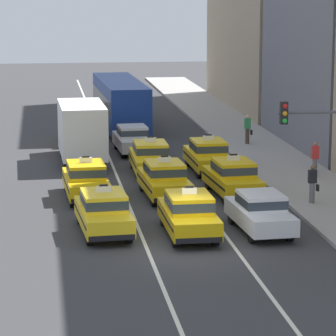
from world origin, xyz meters
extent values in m
plane|color=#353538|center=(0.00, 0.00, 0.00)|extent=(160.00, 160.00, 0.00)
cube|color=silver|center=(-1.60, 20.00, 0.00)|extent=(0.14, 80.00, 0.01)
cube|color=silver|center=(1.60, 20.00, 0.00)|extent=(0.14, 80.00, 0.01)
cube|color=#9E9993|center=(7.20, 15.00, 0.07)|extent=(4.00, 90.00, 0.15)
cylinder|color=black|center=(-3.84, 3.86, 0.32)|extent=(0.28, 0.65, 0.64)
cylinder|color=black|center=(-2.37, 3.96, 0.32)|extent=(0.28, 0.65, 0.64)
cylinder|color=black|center=(-3.65, 0.81, 0.32)|extent=(0.28, 0.65, 0.64)
cylinder|color=black|center=(-2.17, 0.91, 0.32)|extent=(0.28, 0.65, 0.64)
cube|color=yellow|center=(-3.01, 2.38, 0.67)|extent=(2.09, 4.61, 0.70)
cube|color=black|center=(-3.01, 2.38, 0.72)|extent=(2.08, 4.25, 0.10)
cube|color=yellow|center=(-3.00, 2.24, 1.34)|extent=(1.73, 2.20, 0.64)
cube|color=#2D3842|center=(-3.00, 2.24, 1.34)|extent=(1.75, 2.22, 0.35)
cube|color=white|center=(-3.00, 2.24, 1.78)|extent=(0.57, 0.16, 0.24)
cube|color=black|center=(-3.00, 2.24, 1.93)|extent=(0.33, 0.13, 0.06)
cube|color=black|center=(-3.15, 4.59, 0.42)|extent=(1.72, 0.25, 0.20)
cube|color=black|center=(-2.87, 0.18, 0.42)|extent=(1.72, 0.25, 0.20)
cylinder|color=black|center=(-4.19, 9.86, 0.32)|extent=(0.27, 0.65, 0.64)
cylinder|color=black|center=(-2.71, 9.93, 0.32)|extent=(0.27, 0.65, 0.64)
cylinder|color=black|center=(-4.05, 6.80, 0.32)|extent=(0.27, 0.65, 0.64)
cylinder|color=black|center=(-2.57, 6.87, 0.32)|extent=(0.27, 0.65, 0.64)
cube|color=yellow|center=(-3.38, 8.37, 0.67)|extent=(2.00, 4.58, 0.70)
cube|color=black|center=(-3.38, 8.37, 0.72)|extent=(2.01, 4.22, 0.10)
cube|color=yellow|center=(-3.37, 8.22, 1.34)|extent=(1.69, 2.17, 0.64)
cube|color=#2D3842|center=(-3.37, 8.22, 1.34)|extent=(1.71, 2.19, 0.35)
cube|color=white|center=(-3.37, 8.22, 1.78)|extent=(0.56, 0.15, 0.24)
cube|color=black|center=(-3.37, 8.22, 1.93)|extent=(0.32, 0.12, 0.06)
cube|color=black|center=(-3.48, 10.57, 0.42)|extent=(1.71, 0.22, 0.20)
cube|color=black|center=(-3.28, 6.16, 0.42)|extent=(1.71, 0.22, 0.20)
cylinder|color=black|center=(-4.18, 18.48, 0.32)|extent=(0.26, 0.65, 0.64)
cylinder|color=black|center=(-2.28, 18.53, 0.32)|extent=(0.26, 0.65, 0.64)
cylinder|color=black|center=(-4.07, 14.58, 0.32)|extent=(0.26, 0.65, 0.64)
cylinder|color=black|center=(-2.18, 14.63, 0.32)|extent=(0.26, 0.65, 0.64)
cube|color=maroon|center=(-3.25, 19.48, 1.37)|extent=(2.16, 2.25, 2.10)
cube|color=#2D3842|center=(-3.28, 20.55, 1.67)|extent=(1.93, 0.11, 0.76)
cube|color=silver|center=(-3.17, 16.22, 1.92)|extent=(2.44, 5.26, 2.70)
cylinder|color=black|center=(-3.85, 25.04, 0.32)|extent=(0.24, 0.64, 0.64)
cylinder|color=black|center=(-2.37, 25.03, 0.32)|extent=(0.24, 0.64, 0.64)
cylinder|color=black|center=(-3.86, 21.98, 0.32)|extent=(0.24, 0.64, 0.64)
cylinder|color=black|center=(-2.39, 21.97, 0.32)|extent=(0.24, 0.64, 0.64)
cube|color=yellow|center=(-3.12, 23.50, 0.67)|extent=(1.82, 4.51, 0.70)
cube|color=black|center=(-3.12, 23.50, 0.72)|extent=(1.84, 4.15, 0.10)
cube|color=yellow|center=(-3.12, 23.35, 1.34)|extent=(1.61, 2.11, 0.64)
cube|color=#2D3842|center=(-3.12, 23.35, 1.34)|extent=(1.63, 2.13, 0.35)
cube|color=white|center=(-3.12, 23.35, 1.78)|extent=(0.56, 0.12, 0.24)
cube|color=black|center=(-3.12, 23.35, 1.93)|extent=(0.32, 0.11, 0.06)
cube|color=black|center=(-3.10, 25.71, 0.42)|extent=(1.71, 0.15, 0.20)
cube|color=black|center=(-3.13, 21.29, 0.42)|extent=(1.71, 0.15, 0.20)
cylinder|color=black|center=(-0.56, 3.15, 0.32)|extent=(0.25, 0.64, 0.64)
cylinder|color=black|center=(0.92, 3.17, 0.32)|extent=(0.25, 0.64, 0.64)
cylinder|color=black|center=(-0.52, 0.09, 0.32)|extent=(0.25, 0.64, 0.64)
cylinder|color=black|center=(0.95, 0.11, 0.32)|extent=(0.25, 0.64, 0.64)
cube|color=yellow|center=(0.20, 1.63, 0.67)|extent=(1.84, 4.52, 0.70)
cube|color=black|center=(0.20, 1.63, 0.72)|extent=(1.86, 4.16, 0.10)
cube|color=yellow|center=(0.20, 1.48, 1.34)|extent=(1.62, 2.12, 0.64)
cube|color=#2D3842|center=(0.20, 1.48, 1.34)|extent=(1.64, 2.14, 0.35)
cube|color=white|center=(0.20, 1.48, 1.78)|extent=(0.56, 0.13, 0.24)
cube|color=black|center=(0.20, 1.48, 1.93)|extent=(0.32, 0.11, 0.06)
cube|color=black|center=(0.18, 3.84, 0.42)|extent=(1.71, 0.16, 0.20)
cube|color=black|center=(0.22, -0.58, 0.42)|extent=(1.71, 0.16, 0.20)
cylinder|color=black|center=(-0.70, 9.50, 0.32)|extent=(0.27, 0.65, 0.64)
cylinder|color=black|center=(0.78, 9.58, 0.32)|extent=(0.27, 0.65, 0.64)
cylinder|color=black|center=(-0.55, 6.45, 0.32)|extent=(0.27, 0.65, 0.64)
cylinder|color=black|center=(0.93, 6.52, 0.32)|extent=(0.27, 0.65, 0.64)
cube|color=yellow|center=(0.11, 8.01, 0.67)|extent=(2.02, 4.58, 0.70)
cube|color=black|center=(0.11, 8.01, 0.72)|extent=(2.02, 4.22, 0.10)
cube|color=yellow|center=(0.12, 7.86, 1.34)|extent=(1.70, 2.18, 0.64)
cube|color=#2D3842|center=(0.12, 7.86, 1.34)|extent=(1.72, 2.20, 0.35)
cube|color=white|center=(0.12, 7.86, 1.78)|extent=(0.57, 0.15, 0.24)
cube|color=black|center=(0.12, 7.86, 1.93)|extent=(0.32, 0.13, 0.06)
cube|color=black|center=(0.01, 10.22, 0.42)|extent=(1.71, 0.22, 0.20)
cube|color=black|center=(0.22, 5.80, 0.42)|extent=(1.71, 0.22, 0.20)
cylinder|color=black|center=(-0.60, 14.87, 0.32)|extent=(0.25, 0.64, 0.64)
cylinder|color=black|center=(0.88, 14.85, 0.32)|extent=(0.25, 0.64, 0.64)
cylinder|color=black|center=(-0.63, 11.81, 0.32)|extent=(0.25, 0.64, 0.64)
cylinder|color=black|center=(0.85, 11.79, 0.32)|extent=(0.25, 0.64, 0.64)
cube|color=yellow|center=(0.12, 13.33, 0.67)|extent=(1.85, 4.52, 0.70)
cube|color=black|center=(0.12, 13.33, 0.72)|extent=(1.86, 4.16, 0.10)
cube|color=yellow|center=(0.12, 13.18, 1.34)|extent=(1.62, 2.12, 0.64)
cube|color=#2D3842|center=(0.12, 13.18, 1.34)|extent=(1.64, 2.14, 0.35)
cube|color=white|center=(0.12, 13.18, 1.78)|extent=(0.56, 0.13, 0.24)
cube|color=black|center=(0.12, 13.18, 1.93)|extent=(0.32, 0.11, 0.06)
cube|color=black|center=(0.15, 15.54, 0.42)|extent=(1.71, 0.16, 0.20)
cube|color=black|center=(0.10, 11.12, 0.42)|extent=(1.71, 0.16, 0.20)
cylinder|color=black|center=(-0.98, 20.66, 0.32)|extent=(0.27, 0.65, 0.64)
cylinder|color=black|center=(0.46, 20.73, 0.32)|extent=(0.27, 0.65, 0.64)
cylinder|color=black|center=(-0.84, 17.82, 0.32)|extent=(0.27, 0.65, 0.64)
cylinder|color=black|center=(0.60, 17.89, 0.32)|extent=(0.27, 0.65, 0.64)
cube|color=silver|center=(-0.19, 19.27, 0.65)|extent=(1.96, 4.38, 0.66)
cube|color=silver|center=(-0.18, 19.17, 1.28)|extent=(1.65, 1.97, 0.60)
cube|color=#2D3842|center=(-0.18, 19.17, 1.28)|extent=(1.67, 1.99, 0.33)
cylinder|color=black|center=(-1.20, 31.52, 0.32)|extent=(0.26, 0.65, 0.64)
cylinder|color=black|center=(0.79, 31.59, 0.32)|extent=(0.26, 0.65, 0.64)
cylinder|color=black|center=(-0.95, 24.80, 0.32)|extent=(0.26, 0.65, 0.64)
cylinder|color=black|center=(1.05, 24.88, 0.32)|extent=(0.26, 0.65, 0.64)
cube|color=navy|center=(-0.08, 28.20, 1.77)|extent=(2.93, 11.29, 2.90)
cube|color=#2D3842|center=(-0.08, 28.20, 2.02)|extent=(2.93, 10.84, 0.84)
cube|color=black|center=(-0.29, 33.74, 2.97)|extent=(2.13, 0.16, 0.36)
cylinder|color=black|center=(-0.66, 39.08, 0.32)|extent=(0.25, 0.64, 0.64)
cylinder|color=black|center=(0.82, 39.10, 0.32)|extent=(0.25, 0.64, 0.64)
cylinder|color=black|center=(-0.61, 36.02, 0.32)|extent=(0.25, 0.64, 0.64)
cylinder|color=black|center=(0.87, 36.04, 0.32)|extent=(0.25, 0.64, 0.64)
cube|color=yellow|center=(0.10, 37.56, 0.67)|extent=(1.87, 4.53, 0.70)
cube|color=black|center=(0.10, 37.56, 0.72)|extent=(1.88, 4.17, 0.10)
cube|color=yellow|center=(0.11, 37.41, 1.34)|extent=(1.63, 2.12, 0.64)
cube|color=#2D3842|center=(0.11, 37.41, 1.34)|extent=(1.65, 2.14, 0.35)
cube|color=white|center=(0.11, 37.41, 1.78)|extent=(0.56, 0.13, 0.24)
cube|color=black|center=(0.11, 37.41, 1.93)|extent=(0.32, 0.11, 0.06)
cube|color=black|center=(0.07, 39.77, 0.42)|extent=(1.71, 0.17, 0.20)
cube|color=black|center=(0.14, 35.35, 0.42)|extent=(1.71, 0.17, 0.20)
cylinder|color=black|center=(2.22, 3.07, 0.32)|extent=(0.28, 0.65, 0.64)
cylinder|color=black|center=(3.66, 3.16, 0.32)|extent=(0.28, 0.65, 0.64)
cylinder|color=black|center=(2.39, 0.24, 0.32)|extent=(0.28, 0.65, 0.64)
cylinder|color=black|center=(3.83, 0.32, 0.32)|extent=(0.28, 0.65, 0.64)
cube|color=silver|center=(3.02, 1.70, 0.65)|extent=(2.01, 4.40, 0.66)
cube|color=silver|center=(3.03, 1.60, 1.28)|extent=(1.67, 1.99, 0.60)
cube|color=#2D3842|center=(3.03, 1.60, 1.28)|extent=(1.69, 2.01, 0.33)
cylinder|color=black|center=(2.41, 9.45, 0.32)|extent=(0.28, 0.65, 0.64)
cylinder|color=black|center=(3.89, 9.54, 0.32)|extent=(0.28, 0.65, 0.64)
cylinder|color=black|center=(2.61, 6.40, 0.32)|extent=(0.28, 0.65, 0.64)
cylinder|color=black|center=(4.08, 6.49, 0.32)|extent=(0.28, 0.65, 0.64)
cube|color=yellow|center=(3.25, 7.97, 0.67)|extent=(2.08, 4.60, 0.70)
cube|color=black|center=(3.25, 7.97, 0.72)|extent=(2.08, 4.25, 0.10)
cube|color=yellow|center=(3.26, 7.82, 1.34)|extent=(1.73, 2.20, 0.64)
cube|color=#2D3842|center=(3.26, 7.82, 1.34)|extent=(1.75, 2.22, 0.35)
cube|color=white|center=(3.26, 7.82, 1.78)|extent=(0.57, 0.15, 0.24)
cube|color=black|center=(3.26, 7.82, 1.93)|extent=(0.33, 0.13, 0.06)
cube|color=black|center=(3.11, 10.17, 0.42)|extent=(1.72, 0.25, 0.20)
cube|color=black|center=(3.39, 5.76, 0.42)|extent=(1.72, 0.25, 0.20)
cylinder|color=black|center=(2.35, 15.02, 0.32)|extent=(0.25, 0.64, 0.64)
cylinder|color=black|center=(3.82, 15.05, 0.32)|extent=(0.25, 0.64, 0.64)
cylinder|color=black|center=(2.41, 11.96, 0.32)|extent=(0.25, 0.64, 0.64)
cylinder|color=black|center=(3.88, 11.99, 0.32)|extent=(0.25, 0.64, 0.64)
cube|color=yellow|center=(3.12, 13.51, 0.67)|extent=(1.89, 4.53, 0.70)
cube|color=black|center=(3.12, 13.51, 0.72)|extent=(1.90, 4.17, 0.10)
cube|color=yellow|center=(3.12, 13.36, 1.34)|extent=(1.64, 2.13, 0.64)
cube|color=#2D3842|center=(3.12, 13.36, 1.34)|extent=(1.66, 2.15, 0.35)
cube|color=white|center=(3.12, 13.36, 1.78)|extent=(0.56, 0.13, 0.24)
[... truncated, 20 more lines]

